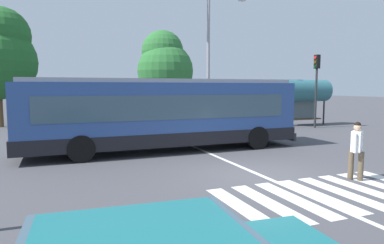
{
  "coord_description": "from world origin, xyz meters",
  "views": [
    {
      "loc": [
        -5.76,
        -8.96,
        2.72
      ],
      "look_at": [
        -0.6,
        4.07,
        1.3
      ],
      "focal_mm": 32.23,
      "sensor_mm": 36.0,
      "label": 1
    }
  ],
  "objects_px": {
    "traffic_light_far_corner": "(316,79)",
    "parked_car_blue": "(106,118)",
    "bus_stop_shelter": "(304,92)",
    "twin_arm_street_lamp": "(208,45)",
    "city_transit_bus": "(164,114)",
    "pedestrian_crossing_street": "(357,147)",
    "parked_car_white": "(151,117)",
    "background_tree_right": "(165,65)",
    "parked_car_silver": "(190,116)"
  },
  "relations": [
    {
      "from": "parked_car_white",
      "to": "traffic_light_far_corner",
      "type": "bearing_deg",
      "value": -19.27
    },
    {
      "from": "pedestrian_crossing_street",
      "to": "parked_car_blue",
      "type": "relative_size",
      "value": 0.37
    },
    {
      "from": "pedestrian_crossing_street",
      "to": "parked_car_white",
      "type": "bearing_deg",
      "value": 99.02
    },
    {
      "from": "pedestrian_crossing_street",
      "to": "bus_stop_shelter",
      "type": "bearing_deg",
      "value": 56.24
    },
    {
      "from": "parked_car_blue",
      "to": "traffic_light_far_corner",
      "type": "height_order",
      "value": "traffic_light_far_corner"
    },
    {
      "from": "traffic_light_far_corner",
      "to": "background_tree_right",
      "type": "xyz_separation_m",
      "value": [
        -7.0,
        11.36,
        1.42
      ]
    },
    {
      "from": "parked_car_blue",
      "to": "bus_stop_shelter",
      "type": "distance_m",
      "value": 13.8
    },
    {
      "from": "bus_stop_shelter",
      "to": "twin_arm_street_lamp",
      "type": "xyz_separation_m",
      "value": [
        -7.46,
        -0.0,
        2.93
      ]
    },
    {
      "from": "parked_car_blue",
      "to": "twin_arm_street_lamp",
      "type": "distance_m",
      "value": 7.96
    },
    {
      "from": "parked_car_white",
      "to": "twin_arm_street_lamp",
      "type": "distance_m",
      "value": 5.92
    },
    {
      "from": "city_transit_bus",
      "to": "twin_arm_street_lamp",
      "type": "distance_m",
      "value": 8.36
    },
    {
      "from": "parked_car_blue",
      "to": "background_tree_right",
      "type": "distance_m",
      "value": 10.3
    },
    {
      "from": "pedestrian_crossing_street",
      "to": "bus_stop_shelter",
      "type": "height_order",
      "value": "bus_stop_shelter"
    },
    {
      "from": "pedestrian_crossing_street",
      "to": "bus_stop_shelter",
      "type": "xyz_separation_m",
      "value": [
        8.32,
        12.44,
        1.45
      ]
    },
    {
      "from": "parked_car_blue",
      "to": "background_tree_right",
      "type": "xyz_separation_m",
      "value": [
        6.16,
        7.28,
        3.9
      ]
    },
    {
      "from": "pedestrian_crossing_street",
      "to": "background_tree_right",
      "type": "xyz_separation_m",
      "value": [
        1.02,
        22.23,
        3.7
      ]
    },
    {
      "from": "parked_car_white",
      "to": "background_tree_right",
      "type": "distance_m",
      "value": 9.3
    },
    {
      "from": "bus_stop_shelter",
      "to": "twin_arm_street_lamp",
      "type": "height_order",
      "value": "twin_arm_street_lamp"
    },
    {
      "from": "city_transit_bus",
      "to": "pedestrian_crossing_street",
      "type": "distance_m",
      "value": 7.69
    },
    {
      "from": "traffic_light_far_corner",
      "to": "twin_arm_street_lamp",
      "type": "height_order",
      "value": "twin_arm_street_lamp"
    },
    {
      "from": "twin_arm_street_lamp",
      "to": "parked_car_white",
      "type": "bearing_deg",
      "value": 147.21
    },
    {
      "from": "city_transit_bus",
      "to": "background_tree_right",
      "type": "height_order",
      "value": "background_tree_right"
    },
    {
      "from": "pedestrian_crossing_street",
      "to": "twin_arm_street_lamp",
      "type": "height_order",
      "value": "twin_arm_street_lamp"
    },
    {
      "from": "city_transit_bus",
      "to": "parked_car_silver",
      "type": "height_order",
      "value": "city_transit_bus"
    },
    {
      "from": "parked_car_blue",
      "to": "traffic_light_far_corner",
      "type": "relative_size",
      "value": 0.95
    },
    {
      "from": "pedestrian_crossing_street",
      "to": "background_tree_right",
      "type": "bearing_deg",
      "value": 87.38
    },
    {
      "from": "background_tree_right",
      "to": "parked_car_white",
      "type": "bearing_deg",
      "value": -113.14
    },
    {
      "from": "bus_stop_shelter",
      "to": "twin_arm_street_lamp",
      "type": "distance_m",
      "value": 8.02
    },
    {
      "from": "parked_car_silver",
      "to": "parked_car_blue",
      "type": "bearing_deg",
      "value": 173.7
    },
    {
      "from": "parked_car_blue",
      "to": "bus_stop_shelter",
      "type": "bearing_deg",
      "value": -10.57
    },
    {
      "from": "parked_car_silver",
      "to": "twin_arm_street_lamp",
      "type": "height_order",
      "value": "twin_arm_street_lamp"
    },
    {
      "from": "city_transit_bus",
      "to": "pedestrian_crossing_street",
      "type": "xyz_separation_m",
      "value": [
        3.83,
        -6.64,
        -0.62
      ]
    },
    {
      "from": "city_transit_bus",
      "to": "parked_car_white",
      "type": "xyz_separation_m",
      "value": [
        1.54,
        7.84,
        -0.82
      ]
    },
    {
      "from": "bus_stop_shelter",
      "to": "traffic_light_far_corner",
      "type": "bearing_deg",
      "value": -100.84
    },
    {
      "from": "parked_car_silver",
      "to": "traffic_light_far_corner",
      "type": "bearing_deg",
      "value": -24.5
    },
    {
      "from": "bus_stop_shelter",
      "to": "background_tree_right",
      "type": "height_order",
      "value": "background_tree_right"
    },
    {
      "from": "parked_car_silver",
      "to": "twin_arm_street_lamp",
      "type": "xyz_separation_m",
      "value": [
        0.47,
        -1.9,
        4.58
      ]
    },
    {
      "from": "pedestrian_crossing_street",
      "to": "parked_car_blue",
      "type": "distance_m",
      "value": 15.82
    },
    {
      "from": "city_transit_bus",
      "to": "pedestrian_crossing_street",
      "type": "relative_size",
      "value": 6.87
    },
    {
      "from": "bus_stop_shelter",
      "to": "background_tree_right",
      "type": "distance_m",
      "value": 12.42
    },
    {
      "from": "parked_car_silver",
      "to": "pedestrian_crossing_street",
      "type": "bearing_deg",
      "value": -91.56
    },
    {
      "from": "traffic_light_far_corner",
      "to": "twin_arm_street_lamp",
      "type": "bearing_deg",
      "value": 167.61
    },
    {
      "from": "twin_arm_street_lamp",
      "to": "pedestrian_crossing_street",
      "type": "bearing_deg",
      "value": -93.95
    },
    {
      "from": "city_transit_bus",
      "to": "parked_car_blue",
      "type": "bearing_deg",
      "value": 98.96
    },
    {
      "from": "parked_car_blue",
      "to": "parked_car_white",
      "type": "xyz_separation_m",
      "value": [
        2.85,
        -0.48,
        0.0
      ]
    },
    {
      "from": "traffic_light_far_corner",
      "to": "parked_car_blue",
      "type": "bearing_deg",
      "value": 162.75
    },
    {
      "from": "pedestrian_crossing_street",
      "to": "parked_car_white",
      "type": "relative_size",
      "value": 0.37
    },
    {
      "from": "traffic_light_far_corner",
      "to": "twin_arm_street_lamp",
      "type": "distance_m",
      "value": 7.63
    },
    {
      "from": "traffic_light_far_corner",
      "to": "background_tree_right",
      "type": "relative_size",
      "value": 0.62
    },
    {
      "from": "pedestrian_crossing_street",
      "to": "background_tree_right",
      "type": "height_order",
      "value": "background_tree_right"
    }
  ]
}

